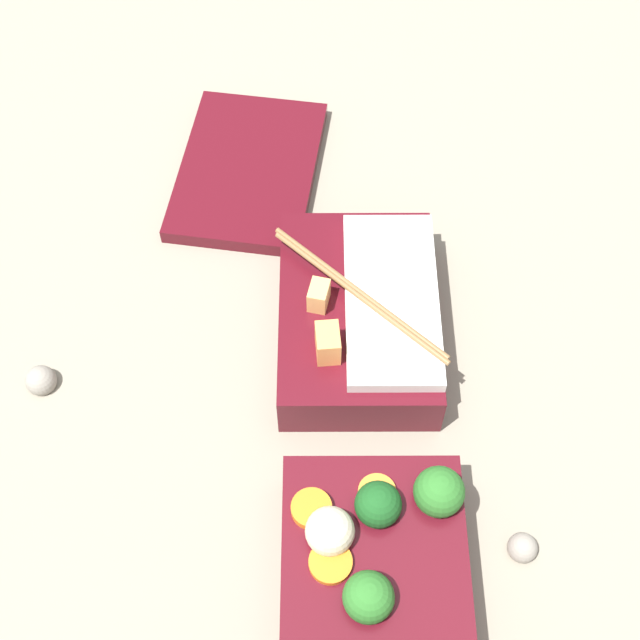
% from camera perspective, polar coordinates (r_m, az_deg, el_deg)
% --- Properties ---
extents(ground_plane, '(3.00, 3.00, 0.00)m').
position_cam_1_polar(ground_plane, '(0.78, 2.59, -8.97)').
color(ground_plane, gray).
extents(bento_tray_vegetable, '(0.21, 0.14, 0.08)m').
position_cam_1_polar(bento_tray_vegetable, '(0.71, 3.57, -16.97)').
color(bento_tray_vegetable, '#510F19').
rests_on(bento_tray_vegetable, ground_plane).
extents(bento_tray_rice, '(0.21, 0.16, 0.08)m').
position_cam_1_polar(bento_tray_rice, '(0.82, 2.57, 0.28)').
color(bento_tray_rice, '#510F19').
rests_on(bento_tray_rice, ground_plane).
extents(bento_lid, '(0.22, 0.17, 0.02)m').
position_cam_1_polar(bento_lid, '(0.96, -4.61, 9.54)').
color(bento_lid, '#510F19').
rests_on(bento_lid, ground_plane).
extents(pebble_0, '(0.02, 0.02, 0.02)m').
position_cam_1_polar(pebble_0, '(0.77, 12.83, -14.02)').
color(pebble_0, gray).
rests_on(pebble_0, ground_plane).
extents(pebble_1, '(0.03, 0.03, 0.03)m').
position_cam_1_polar(pebble_1, '(0.85, -17.42, -3.72)').
color(pebble_1, gray).
rests_on(pebble_1, ground_plane).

